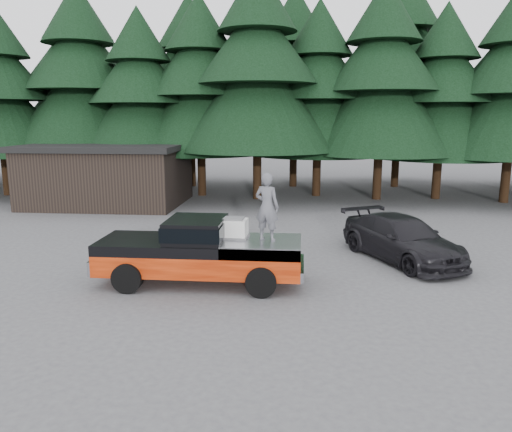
# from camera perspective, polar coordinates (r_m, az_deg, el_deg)

# --- Properties ---
(ground) EXTENTS (120.00, 120.00, 0.00)m
(ground) POSITION_cam_1_polar(r_m,az_deg,el_deg) (15.35, -1.01, -6.85)
(ground) COLOR #464648
(ground) RESTS_ON ground
(pickup_truck) EXTENTS (6.00, 2.04, 1.33)m
(pickup_truck) POSITION_cam_1_polar(r_m,az_deg,el_deg) (14.60, -6.38, -5.15)
(pickup_truck) COLOR red
(pickup_truck) RESTS_ON ground
(truck_cab) EXTENTS (1.66, 1.90, 0.59)m
(truck_cab) POSITION_cam_1_polar(r_m,az_deg,el_deg) (14.38, -6.85, -1.46)
(truck_cab) COLOR black
(truck_cab) RESTS_ON pickup_truck
(air_compressor) EXTENTS (0.80, 0.68, 0.52)m
(air_compressor) POSITION_cam_1_polar(r_m,az_deg,el_deg) (14.44, -2.56, -1.48)
(air_compressor) COLOR silver
(air_compressor) RESTS_ON pickup_truck
(man_on_bed) EXTENTS (0.82, 0.67, 1.93)m
(man_on_bed) POSITION_cam_1_polar(r_m,az_deg,el_deg) (14.00, 1.27, 1.07)
(man_on_bed) COLOR #55555C
(man_on_bed) RESTS_ON pickup_truck
(parked_car) EXTENTS (4.16, 5.46, 1.47)m
(parked_car) POSITION_cam_1_polar(r_m,az_deg,el_deg) (17.52, 16.34, -2.51)
(parked_car) COLOR black
(parked_car) RESTS_ON ground
(utility_building) EXTENTS (8.40, 6.40, 3.30)m
(utility_building) POSITION_cam_1_polar(r_m,az_deg,el_deg) (28.71, -16.50, 4.64)
(utility_building) COLOR black
(utility_building) RESTS_ON ground
(treeline) EXTENTS (60.15, 16.05, 17.50)m
(treeline) POSITION_cam_1_polar(r_m,az_deg,el_deg) (31.85, 3.26, 16.62)
(treeline) COLOR black
(treeline) RESTS_ON ground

